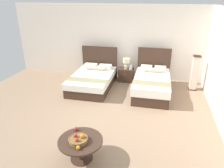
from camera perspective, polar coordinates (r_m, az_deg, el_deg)
The scene contains 12 objects.
ground_plane at distance 6.05m, azimuth -0.68°, elevation -8.36°, with size 9.40×9.84×0.02m, color #9A7C61.
wall_back at distance 8.40m, azimuth 4.48°, elevation 11.06°, with size 9.40×0.12×2.81m, color white.
bed_near_window at distance 7.69m, azimuth -5.15°, elevation 1.24°, with size 1.41×2.16×1.28m.
bed_near_corner at distance 7.32m, azimuth 10.62°, elevation 0.10°, with size 1.22×2.15×1.34m.
nightstand at distance 8.23m, azimuth 3.80°, elevation 2.45°, with size 0.58×0.41×0.50m.
table_lamp at distance 8.09m, azimuth 3.91°, elevation 5.82°, with size 0.26×0.26×0.41m.
vase at distance 8.05m, azimuth 5.03°, elevation 4.61°, with size 0.11×0.11×0.21m.
coffee_table at distance 4.47m, azimuth -8.40°, elevation -15.84°, with size 0.90×0.90×0.47m.
fruit_bowl at distance 4.34m, azimuth -9.04°, elevation -14.46°, with size 0.39×0.39×0.15m.
loose_apple at distance 4.66m, azimuth -9.64°, elevation -11.74°, with size 0.08×0.08×0.08m.
loose_orange at distance 4.17m, azimuth -9.04°, elevation -16.51°, with size 0.08×0.08×0.08m.
floor_lamp_corner at distance 7.89m, azimuth 21.28°, elevation 2.76°, with size 0.25×0.25×1.23m.
Camera 1 is at (1.25, -5.01, 3.14)m, focal length 34.06 mm.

